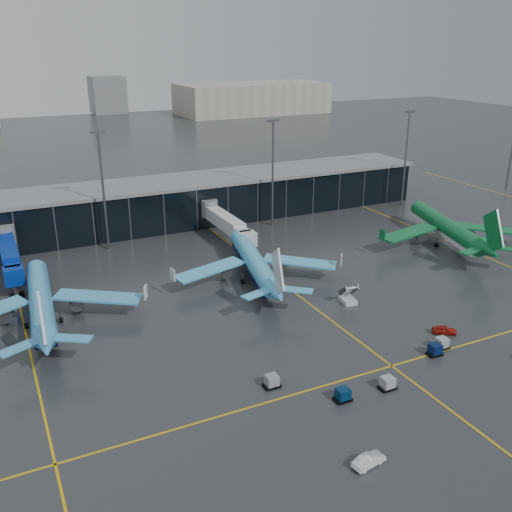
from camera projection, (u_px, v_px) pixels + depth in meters
name	position (u px, v px, depth m)	size (l,w,h in m)	color
ground	(278.00, 334.00, 87.91)	(600.00, 600.00, 0.00)	#282B2D
terminal_pier	(158.00, 204.00, 138.11)	(142.00, 17.00, 10.70)	black
jet_bridges	(9.00, 254.00, 108.10)	(94.00, 27.50, 7.20)	#595B60
flood_masts	(193.00, 178.00, 127.10)	(203.00, 0.50, 25.50)	#595B60
distant_hangars	(136.00, 102.00, 332.30)	(260.00, 71.00, 22.00)	#B2AD99
taxi_lines	(300.00, 296.00, 100.92)	(220.00, 120.00, 0.02)	gold
airliner_arkefly	(39.00, 287.00, 90.32)	(33.33, 37.96, 11.67)	#409CD2
airliner_klm_near	(254.00, 250.00, 106.47)	(32.81, 37.37, 11.48)	#46B5E5
airliner_aer_lingus	(447.00, 217.00, 125.30)	(35.15, 40.03, 12.30)	#0C6632
baggage_carts	(405.00, 368.00, 77.55)	(37.87, 12.22, 1.70)	black
mobile_airstair	(348.00, 298.00, 98.41)	(2.65, 3.49, 3.45)	silver
service_van_red	(444.00, 330.00, 87.95)	(1.50, 3.72, 1.27)	#9F170C
service_van_white	(369.00, 460.00, 60.61)	(1.39, 3.99, 1.31)	silver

